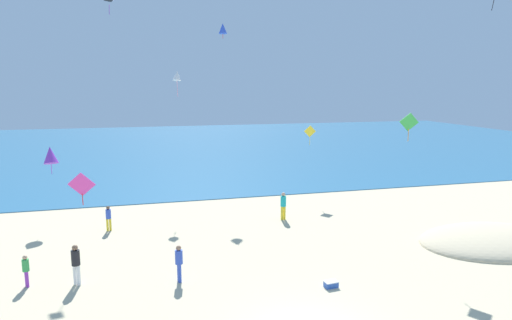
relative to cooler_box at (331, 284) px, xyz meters
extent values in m
plane|color=beige|center=(-2.28, 6.61, -0.14)|extent=(120.00, 120.00, 0.00)
cube|color=teal|center=(-2.28, 45.31, -0.11)|extent=(120.00, 60.00, 0.05)
ellipsoid|color=beige|center=(10.58, 2.74, -0.14)|extent=(8.21, 5.75, 1.36)
cube|color=#2D56B7|center=(0.00, 0.00, -0.02)|extent=(0.57, 0.40, 0.23)
cube|color=white|center=(0.00, 0.00, 0.11)|extent=(0.59, 0.41, 0.04)
cylinder|color=blue|center=(-6.04, 2.02, 0.27)|extent=(0.14, 0.14, 0.80)
cylinder|color=blue|center=(-6.07, 2.20, 0.27)|extent=(0.14, 0.14, 0.80)
cylinder|color=blue|center=(-6.06, 2.11, 0.97)|extent=(0.36, 0.36, 0.60)
sphere|color=#A87A5B|center=(-6.06, 2.11, 1.37)|extent=(0.22, 0.22, 0.22)
cylinder|color=purple|center=(-12.22, 3.15, 0.21)|extent=(0.12, 0.12, 0.68)
cylinder|color=purple|center=(-12.28, 3.29, 0.21)|extent=(0.12, 0.12, 0.68)
cylinder|color=green|center=(-12.25, 3.22, 0.80)|extent=(0.36, 0.36, 0.51)
sphere|color=tan|center=(-12.25, 3.22, 1.14)|extent=(0.19, 0.19, 0.19)
cylinder|color=white|center=(-10.33, 2.94, 0.30)|extent=(0.15, 0.15, 0.87)
cylinder|color=white|center=(-10.17, 2.82, 0.30)|extent=(0.15, 0.15, 0.87)
cylinder|color=black|center=(-10.25, 2.88, 1.06)|extent=(0.49, 0.49, 0.65)
sphere|color=#846047|center=(-10.25, 2.88, 1.50)|extent=(0.24, 0.24, 0.24)
cylinder|color=yellow|center=(-9.51, 9.86, 0.23)|extent=(0.13, 0.13, 0.73)
cylinder|color=yellow|center=(-9.35, 9.92, 0.23)|extent=(0.13, 0.13, 0.73)
cylinder|color=blue|center=(-9.43, 9.89, 0.87)|extent=(0.38, 0.38, 0.55)
sphere|color=brown|center=(-9.43, 9.89, 1.23)|extent=(0.20, 0.20, 0.20)
cylinder|color=yellow|center=(0.87, 9.39, 0.30)|extent=(0.15, 0.15, 0.87)
cylinder|color=yellow|center=(1.05, 9.45, 0.30)|extent=(0.15, 0.15, 0.87)
cylinder|color=#19ADB2|center=(0.96, 9.42, 1.06)|extent=(0.45, 0.45, 0.65)
sphere|color=tan|center=(0.96, 9.42, 1.49)|extent=(0.24, 0.24, 0.24)
cube|color=green|center=(5.13, 2.85, 6.41)|extent=(0.91, 0.28, 0.91)
cylinder|color=orange|center=(5.13, 2.85, 5.77)|extent=(0.03, 0.03, 0.61)
cylinder|color=black|center=(9.93, 3.46, 12.22)|extent=(0.06, 0.16, 0.74)
cube|color=yellow|center=(4.57, 14.36, 4.82)|extent=(0.89, 0.20, 0.88)
cylinder|color=yellow|center=(4.57, 14.36, 4.16)|extent=(0.03, 0.03, 0.70)
cone|color=white|center=(-4.83, 15.96, 8.82)|extent=(0.84, 0.89, 0.79)
cylinder|color=pink|center=(-4.83, 15.96, 7.95)|extent=(0.07, 0.09, 1.19)
cube|color=#DB3DA8|center=(-9.51, 0.54, 4.67)|extent=(0.96, 0.34, 0.92)
cylinder|color=red|center=(-9.51, 0.54, 4.12)|extent=(0.05, 0.11, 0.42)
cone|color=blue|center=(-1.12, 18.22, 12.40)|extent=(0.64, 0.69, 0.80)
cylinder|color=red|center=(-1.12, 18.22, 11.87)|extent=(0.03, 0.06, 0.42)
cone|color=purple|center=(-12.69, 12.26, 4.06)|extent=(1.11, 1.28, 1.21)
cylinder|color=purple|center=(-12.69, 12.26, 3.27)|extent=(0.05, 0.07, 0.73)
cylinder|color=purple|center=(-8.98, 13.31, 12.67)|extent=(0.06, 0.08, 0.57)
camera|label=1|loc=(-7.32, -15.90, 8.15)|focal=31.01mm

